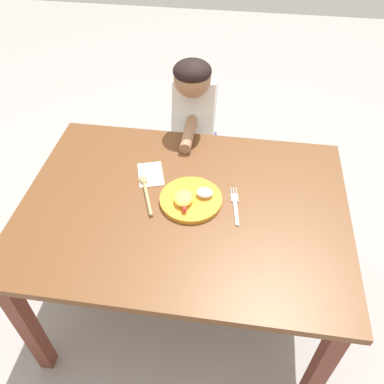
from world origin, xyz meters
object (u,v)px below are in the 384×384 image
at_px(spoon, 146,189).
at_px(person, 194,143).
at_px(plate, 190,199).
at_px(fork, 235,206).

height_order(spoon, person, person).
xyz_separation_m(plate, fork, (0.18, 0.00, -0.01)).
relative_size(plate, person, 0.23).
xyz_separation_m(fork, spoon, (-0.37, 0.03, 0.01)).
distance_m(plate, spoon, 0.19).
relative_size(spoon, person, 0.21).
height_order(plate, spoon, plate).
distance_m(plate, person, 0.63).
distance_m(spoon, person, 0.61).
bearing_deg(fork, person, 13.93).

